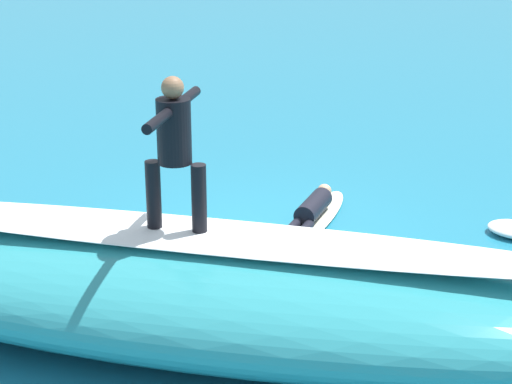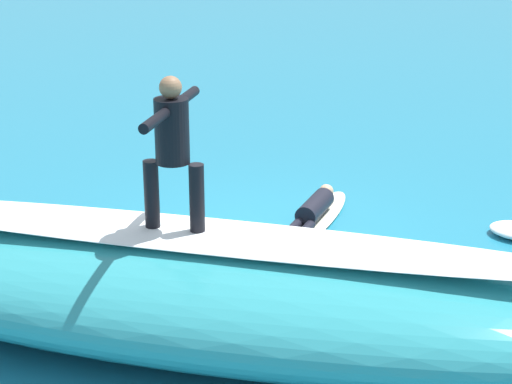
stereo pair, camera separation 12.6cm
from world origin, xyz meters
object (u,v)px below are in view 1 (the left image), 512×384
at_px(surfboard_riding, 177,233).
at_px(surfboard_paddling, 313,219).
at_px(surfer_riding, 174,143).
at_px(surfer_paddling, 310,211).

xyz_separation_m(surfboard_riding, surfboard_paddling, (-1.28, -3.25, -1.10)).
relative_size(surfer_riding, surfboard_paddling, 0.64).
xyz_separation_m(surfboard_paddling, surfer_paddling, (0.04, 0.12, 0.17)).
height_order(surfboard_riding, surfboard_paddling, surfboard_riding).
height_order(surfboard_riding, surfer_paddling, surfboard_riding).
bearing_deg(surfer_riding, surfboard_paddling, -102.97).
relative_size(surfboard_riding, surfer_paddling, 1.13).
xyz_separation_m(surfboard_riding, surfer_paddling, (-1.24, -3.13, -0.94)).
bearing_deg(surfer_paddling, surfer_riding, 174.73).
distance_m(surfer_riding, surfer_paddling, 3.85).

